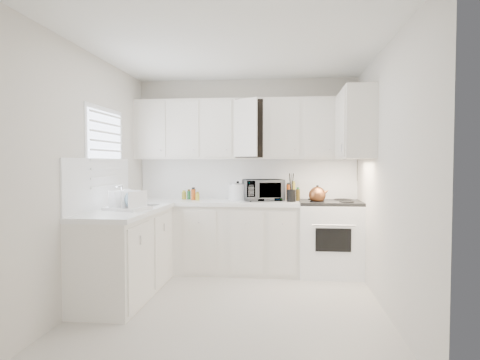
# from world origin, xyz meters

# --- Properties ---
(floor) EXTENTS (3.20, 3.20, 0.00)m
(floor) POSITION_xyz_m (0.00, 0.00, 0.00)
(floor) COLOR beige
(floor) RESTS_ON ground
(ceiling) EXTENTS (3.20, 3.20, 0.00)m
(ceiling) POSITION_xyz_m (0.00, 0.00, 2.60)
(ceiling) COLOR white
(ceiling) RESTS_ON ground
(wall_back) EXTENTS (3.00, 0.00, 3.00)m
(wall_back) POSITION_xyz_m (0.00, 1.60, 1.30)
(wall_back) COLOR silver
(wall_back) RESTS_ON ground
(wall_front) EXTENTS (3.00, 0.00, 3.00)m
(wall_front) POSITION_xyz_m (0.00, -1.60, 1.30)
(wall_front) COLOR silver
(wall_front) RESTS_ON ground
(wall_left) EXTENTS (0.00, 3.20, 3.20)m
(wall_left) POSITION_xyz_m (-1.50, 0.00, 1.30)
(wall_left) COLOR silver
(wall_left) RESTS_ON ground
(wall_right) EXTENTS (0.00, 3.20, 3.20)m
(wall_right) POSITION_xyz_m (1.50, 0.00, 1.30)
(wall_right) COLOR silver
(wall_right) RESTS_ON ground
(window_blinds) EXTENTS (0.06, 0.96, 1.06)m
(window_blinds) POSITION_xyz_m (-1.48, 0.35, 1.55)
(window_blinds) COLOR white
(window_blinds) RESTS_ON wall_left
(lower_cabinets_back) EXTENTS (2.22, 0.60, 0.90)m
(lower_cabinets_back) POSITION_xyz_m (-0.39, 1.30, 0.45)
(lower_cabinets_back) COLOR silver
(lower_cabinets_back) RESTS_ON floor
(lower_cabinets_left) EXTENTS (0.60, 1.60, 0.90)m
(lower_cabinets_left) POSITION_xyz_m (-1.20, 0.20, 0.45)
(lower_cabinets_left) COLOR silver
(lower_cabinets_left) RESTS_ON floor
(countertop_back) EXTENTS (2.24, 0.64, 0.05)m
(countertop_back) POSITION_xyz_m (-0.39, 1.29, 0.93)
(countertop_back) COLOR silver
(countertop_back) RESTS_ON lower_cabinets_back
(countertop_left) EXTENTS (0.64, 1.62, 0.05)m
(countertop_left) POSITION_xyz_m (-1.19, 0.20, 0.93)
(countertop_left) COLOR silver
(countertop_left) RESTS_ON lower_cabinets_left
(backsplash_back) EXTENTS (2.98, 0.02, 0.55)m
(backsplash_back) POSITION_xyz_m (0.00, 1.59, 1.23)
(backsplash_back) COLOR white
(backsplash_back) RESTS_ON wall_back
(backsplash_left) EXTENTS (0.02, 1.60, 0.55)m
(backsplash_left) POSITION_xyz_m (-1.49, 0.20, 1.23)
(backsplash_left) COLOR white
(backsplash_left) RESTS_ON wall_left
(upper_cabinets_back) EXTENTS (3.00, 0.33, 0.80)m
(upper_cabinets_back) POSITION_xyz_m (0.00, 1.44, 1.50)
(upper_cabinets_back) COLOR silver
(upper_cabinets_back) RESTS_ON wall_back
(upper_cabinets_right) EXTENTS (0.33, 0.90, 0.80)m
(upper_cabinets_right) POSITION_xyz_m (1.33, 0.82, 1.50)
(upper_cabinets_right) COLOR silver
(upper_cabinets_right) RESTS_ON wall_right
(sink) EXTENTS (0.42, 0.38, 0.30)m
(sink) POSITION_xyz_m (-1.19, 0.55, 1.07)
(sink) COLOR gray
(sink) RESTS_ON countertop_left
(stove) EXTENTS (0.80, 0.66, 1.23)m
(stove) POSITION_xyz_m (1.11, 1.30, 0.61)
(stove) COLOR white
(stove) RESTS_ON floor
(tea_kettle) EXTENTS (0.29, 0.26, 0.24)m
(tea_kettle) POSITION_xyz_m (0.93, 1.14, 1.06)
(tea_kettle) COLOR #9E502B
(tea_kettle) RESTS_ON stove
(frying_pan) EXTENTS (0.36, 0.46, 0.04)m
(frying_pan) POSITION_xyz_m (1.29, 1.46, 0.96)
(frying_pan) COLOR black
(frying_pan) RESTS_ON stove
(microwave) EXTENTS (0.57, 0.42, 0.34)m
(microwave) POSITION_xyz_m (0.24, 1.36, 1.12)
(microwave) COLOR gray
(microwave) RESTS_ON countertop_back
(rice_cooker) EXTENTS (0.31, 0.31, 0.25)m
(rice_cooker) POSITION_xyz_m (-0.10, 1.41, 1.08)
(rice_cooker) COLOR white
(rice_cooker) RESTS_ON countertop_back
(paper_towel) EXTENTS (0.12, 0.12, 0.27)m
(paper_towel) POSITION_xyz_m (-0.07, 1.52, 1.08)
(paper_towel) COLOR white
(paper_towel) RESTS_ON countertop_back
(utensil_crock) EXTENTS (0.14, 0.14, 0.38)m
(utensil_crock) POSITION_xyz_m (0.61, 1.22, 1.14)
(utensil_crock) COLOR black
(utensil_crock) RESTS_ON countertop_back
(dish_rack) EXTENTS (0.52, 0.45, 0.24)m
(dish_rack) POSITION_xyz_m (-1.15, 0.12, 1.07)
(dish_rack) COLOR white
(dish_rack) RESTS_ON countertop_left
(spice_left_0) EXTENTS (0.06, 0.06, 0.13)m
(spice_left_0) POSITION_xyz_m (-0.85, 1.42, 1.02)
(spice_left_0) COLOR olive
(spice_left_0) RESTS_ON countertop_back
(spice_left_1) EXTENTS (0.06, 0.06, 0.13)m
(spice_left_1) POSITION_xyz_m (-0.78, 1.33, 1.02)
(spice_left_1) COLOR #226630
(spice_left_1) RESTS_ON countertop_back
(spice_left_2) EXTENTS (0.06, 0.06, 0.13)m
(spice_left_2) POSITION_xyz_m (-0.70, 1.42, 1.02)
(spice_left_2) COLOR #C6511A
(spice_left_2) RESTS_ON countertop_back
(spice_left_3) EXTENTS (0.06, 0.06, 0.13)m
(spice_left_3) POSITION_xyz_m (-0.62, 1.33, 1.02)
(spice_left_3) COLOR gold
(spice_left_3) RESTS_ON countertop_back
(sauce_right_0) EXTENTS (0.06, 0.06, 0.19)m
(sauce_right_0) POSITION_xyz_m (0.58, 1.46, 1.05)
(sauce_right_0) COLOR #C6511A
(sauce_right_0) RESTS_ON countertop_back
(sauce_right_1) EXTENTS (0.06, 0.06, 0.19)m
(sauce_right_1) POSITION_xyz_m (0.64, 1.40, 1.05)
(sauce_right_1) COLOR gold
(sauce_right_1) RESTS_ON countertop_back
(sauce_right_2) EXTENTS (0.06, 0.06, 0.19)m
(sauce_right_2) POSITION_xyz_m (0.69, 1.46, 1.05)
(sauce_right_2) COLOR #534017
(sauce_right_2) RESTS_ON countertop_back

